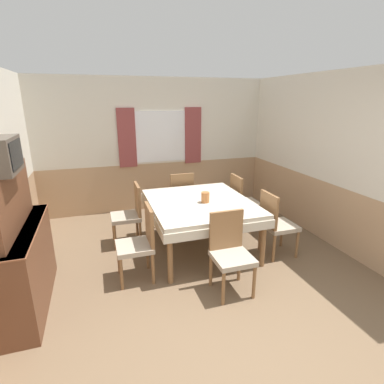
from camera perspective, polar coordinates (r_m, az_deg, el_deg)
The scene contains 12 objects.
ground_plane at distance 3.03m, azimuth 12.02°, elevation -29.64°, with size 16.00×16.00×0.00m, color brown.
wall_back at distance 6.08m, azimuth -6.91°, elevation 8.81°, with size 4.90×0.10×2.60m.
wall_right at distance 5.20m, azimuth 23.72°, elevation 5.93°, with size 0.05×4.53×2.60m.
dining_table at distance 4.42m, azimuth 1.51°, elevation -2.95°, with size 1.48×1.68×0.77m.
chair_head_window at distance 5.44m, azimuth -2.25°, elevation -0.72°, with size 0.44×0.44×0.95m.
chair_right_far at distance 5.29m, azimuth 9.58°, elevation -1.49°, with size 0.44×0.44×0.95m.
chair_left_far at distance 4.75m, azimuth -11.72°, elevation -3.80°, with size 0.44×0.44×0.95m.
chair_head_near at distance 3.58m, azimuth 7.28°, elevation -10.89°, with size 0.44×0.44×0.95m.
chair_left_near at distance 3.81m, azimuth -9.90°, elevation -9.16°, with size 0.44×0.44×0.95m.
chair_right_near at distance 4.46m, azimuth 15.62°, elevation -5.52°, with size 0.44×0.44×0.95m.
sideboard at distance 3.70m, azimuth -30.25°, elevation -9.81°, with size 0.46×1.44×1.54m.
vase at distance 4.31m, azimuth 2.55°, elevation -1.01°, with size 0.12×0.12×0.15m.
Camera 1 is at (-1.14, -1.75, 2.20)m, focal length 28.00 mm.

